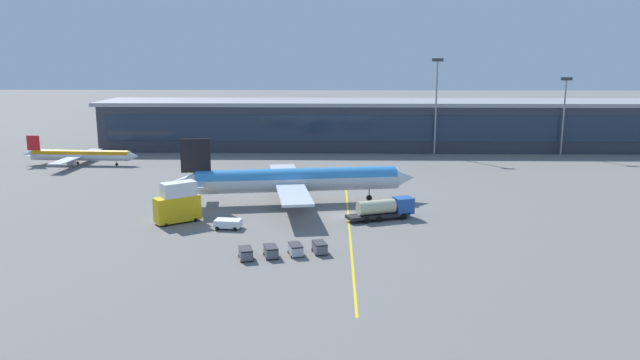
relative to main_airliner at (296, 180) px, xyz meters
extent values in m
plane|color=slate|center=(8.16, -8.59, -4.10)|extent=(700.00, 700.00, 0.00)
cube|color=yellow|center=(8.90, -6.59, -4.09)|extent=(0.70, 80.00, 0.01)
cube|color=#2D333D|center=(25.23, 64.33, 1.89)|extent=(161.27, 20.92, 11.98)
cube|color=#1E2D42|center=(25.23, 53.82, 2.49)|extent=(156.43, 0.16, 6.71)
cube|color=#99999E|center=(25.23, 64.33, 8.39)|extent=(164.50, 21.34, 1.00)
cylinder|color=silver|center=(0.29, 0.05, -0.14)|extent=(35.38, 9.29, 3.80)
cylinder|color=#388CD1|center=(0.29, 0.05, 0.20)|extent=(34.66, 9.03, 3.64)
cone|color=silver|center=(18.99, 3.03, -0.14)|extent=(4.32, 4.16, 3.61)
cone|color=silver|center=(-18.60, -2.96, 0.24)|extent=(5.00, 3.90, 3.23)
cube|color=black|center=(-16.61, -2.65, 4.60)|extent=(4.93, 1.13, 5.69)
cube|color=silver|center=(-16.71, 1.18, 0.43)|extent=(2.93, 6.31, 0.24)
cube|color=silver|center=(-15.52, -6.32, 0.43)|extent=(2.93, 6.31, 0.24)
cube|color=silver|center=(-2.66, 8.99, -0.43)|extent=(7.07, 15.36, 0.40)
cube|color=silver|center=(0.27, -9.37, -0.43)|extent=(7.07, 15.36, 0.40)
cylinder|color=#939399|center=(-1.25, 6.51, -1.77)|extent=(3.21, 2.52, 2.09)
cylinder|color=#939399|center=(0.84, -6.58, -1.77)|extent=(3.21, 2.52, 2.09)
cylinder|color=black|center=(12.81, 2.04, -3.60)|extent=(1.05, 0.55, 1.00)
cylinder|color=slate|center=(12.81, 2.04, -2.57)|extent=(0.20, 0.20, 2.06)
cylinder|color=black|center=(-2.07, 1.40, -3.60)|extent=(1.05, 0.55, 1.00)
cylinder|color=slate|center=(-2.07, 1.40, -2.57)|extent=(0.20, 0.20, 2.06)
cylinder|color=black|center=(-1.53, -1.97, -3.60)|extent=(1.05, 0.55, 1.00)
cylinder|color=slate|center=(-1.53, -1.97, -2.57)|extent=(0.20, 0.20, 2.06)
cube|color=#232326|center=(13.40, -10.74, -3.35)|extent=(10.24, 5.89, 0.50)
cube|color=#26519E|center=(17.52, -9.17, -2.10)|extent=(3.51, 3.33, 2.50)
cube|color=black|center=(18.69, -8.73, -1.60)|extent=(0.97, 2.21, 1.12)
cylinder|color=beige|center=(13.14, -10.84, -2.00)|extent=(6.39, 4.19, 2.20)
cylinder|color=black|center=(16.57, -8.26, -3.60)|extent=(1.06, 0.68, 1.00)
cylinder|color=black|center=(17.42, -10.48, -3.60)|extent=(1.06, 0.68, 1.00)
cylinder|color=black|center=(12.70, -9.74, -3.60)|extent=(1.06, 0.68, 1.00)
cylinder|color=black|center=(13.55, -11.96, -3.60)|extent=(1.06, 0.68, 1.00)
cylinder|color=black|center=(10.74, -10.48, -3.60)|extent=(1.06, 0.68, 1.00)
cylinder|color=black|center=(11.58, -12.70, -3.60)|extent=(1.06, 0.68, 1.00)
cube|color=yellow|center=(-17.34, -12.92, -1.90)|extent=(6.96, 6.05, 3.80)
cube|color=silver|center=(-17.06, -12.71, 1.10)|extent=(5.51, 4.94, 2.20)
cylinder|color=black|center=(-18.58, -15.23, -3.80)|extent=(0.63, 0.56, 0.60)
cylinder|color=black|center=(-19.92, -13.42, -3.80)|extent=(0.63, 0.56, 0.60)
cylinder|color=black|center=(-14.75, -12.41, -3.80)|extent=(0.63, 0.56, 0.60)
cylinder|color=black|center=(-16.09, -10.60, -3.80)|extent=(0.63, 0.56, 0.60)
cube|color=white|center=(-9.04, -16.09, -3.25)|extent=(4.03, 2.71, 1.10)
cube|color=black|center=(-9.99, -15.98, -3.05)|extent=(1.55, 2.20, 0.33)
cylinder|color=black|center=(-10.48, -16.97, -3.80)|extent=(0.62, 0.31, 0.60)
cylinder|color=black|center=(-10.25, -14.91, -3.80)|extent=(0.62, 0.31, 0.60)
cylinder|color=black|center=(-7.83, -17.26, -3.80)|extent=(0.62, 0.31, 0.60)
cylinder|color=black|center=(-7.60, -15.20, -3.80)|extent=(0.62, 0.31, 0.60)
cube|color=#595B60|center=(-4.46, -29.65, -3.37)|extent=(2.16, 2.91, 1.10)
cube|color=#333338|center=(-4.46, -29.65, -2.67)|extent=(2.20, 2.97, 0.10)
cylinder|color=black|center=(-5.47, -28.85, -3.92)|extent=(0.21, 0.38, 0.36)
cylinder|color=black|center=(-4.03, -28.44, -3.92)|extent=(0.21, 0.38, 0.36)
cylinder|color=black|center=(-4.90, -30.85, -3.92)|extent=(0.21, 0.38, 0.36)
cylinder|color=black|center=(-3.46, -30.44, -3.92)|extent=(0.21, 0.38, 0.36)
cube|color=#595B60|center=(-1.39, -28.76, -3.37)|extent=(2.16, 2.91, 1.10)
cube|color=#333338|center=(-1.39, -28.76, -2.67)|extent=(2.20, 2.97, 0.10)
cylinder|color=black|center=(-2.39, -27.97, -3.92)|extent=(0.21, 0.38, 0.36)
cylinder|color=black|center=(-0.95, -27.56, -3.92)|extent=(0.21, 0.38, 0.36)
cylinder|color=black|center=(-1.82, -29.97, -3.92)|extent=(0.21, 0.38, 0.36)
cylinder|color=black|center=(-0.38, -29.56, -3.92)|extent=(0.21, 0.38, 0.36)
cube|color=#B2B7BC|center=(1.69, -27.88, -3.37)|extent=(2.16, 2.91, 1.10)
cube|color=#333338|center=(1.69, -27.88, -2.67)|extent=(2.20, 2.97, 0.10)
cylinder|color=black|center=(0.68, -27.09, -3.92)|extent=(0.21, 0.38, 0.36)
cylinder|color=black|center=(2.12, -26.68, -3.92)|extent=(0.21, 0.38, 0.36)
cylinder|color=black|center=(1.25, -29.09, -3.92)|extent=(0.21, 0.38, 0.36)
cylinder|color=black|center=(2.70, -28.68, -3.92)|extent=(0.21, 0.38, 0.36)
cube|color=#595B60|center=(4.77, -27.00, -3.37)|extent=(2.16, 2.91, 1.10)
cube|color=#333338|center=(4.77, -27.00, -2.67)|extent=(2.20, 2.97, 0.10)
cylinder|color=black|center=(3.76, -26.21, -3.92)|extent=(0.21, 0.38, 0.36)
cylinder|color=black|center=(5.20, -25.80, -3.92)|extent=(0.21, 0.38, 0.36)
cylinder|color=black|center=(4.33, -28.21, -3.92)|extent=(0.21, 0.38, 0.36)
cylinder|color=black|center=(5.77, -27.80, -3.92)|extent=(0.21, 0.38, 0.36)
cylinder|color=silver|center=(-52.33, 35.45, -1.84)|extent=(23.36, 3.13, 2.30)
cylinder|color=orange|center=(-52.33, 35.45, -1.63)|extent=(22.89, 3.02, 2.21)
cone|color=silver|center=(-39.88, 35.00, -1.84)|extent=(2.38, 2.27, 2.19)
cone|color=silver|center=(-64.89, 35.89, -1.61)|extent=(2.83, 2.06, 1.96)
cube|color=red|center=(-63.47, 35.84, 1.04)|extent=(3.00, 0.33, 3.46)
cube|color=silver|center=(-62.88, 38.13, -1.50)|extent=(1.38, 3.73, 0.15)
cube|color=silver|center=(-63.05, 33.52, -1.50)|extent=(1.38, 3.73, 0.15)
cube|color=silver|center=(-53.04, 41.52, -2.01)|extent=(3.33, 9.88, 0.25)
cube|color=silver|center=(-53.47, 29.44, -2.01)|extent=(3.33, 9.88, 0.25)
cylinder|color=#939399|center=(-52.48, 39.74, -2.83)|extent=(1.82, 1.33, 1.27)
cylinder|color=#939399|center=(-52.79, 31.18, -2.83)|extent=(1.82, 1.33, 1.27)
cylinder|color=black|center=(-43.95, 35.15, -3.79)|extent=(0.63, 0.27, 0.62)
cylinder|color=slate|center=(-43.95, 35.15, -3.23)|extent=(0.12, 0.12, 1.10)
cylinder|color=black|center=(-53.69, 36.53, -3.79)|extent=(0.63, 0.27, 0.62)
cylinder|color=slate|center=(-53.69, 36.53, -3.23)|extent=(0.12, 0.12, 1.10)
cylinder|color=black|center=(-53.76, 34.46, -3.79)|extent=(0.63, 0.27, 0.62)
cylinder|color=slate|center=(-53.76, 34.46, -3.23)|extent=(0.12, 0.12, 1.10)
cylinder|color=gray|center=(32.35, 52.33, 7.70)|extent=(0.44, 0.44, 23.60)
cube|color=#333338|center=(32.35, 52.33, 19.90)|extent=(2.80, 0.50, 0.80)
cylinder|color=gray|center=(64.61, 52.33, 5.38)|extent=(0.44, 0.44, 18.95)
cube|color=#333338|center=(64.61, 52.33, 15.25)|extent=(2.80, 0.50, 0.80)
camera|label=1|loc=(6.57, -101.76, 21.14)|focal=33.91mm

